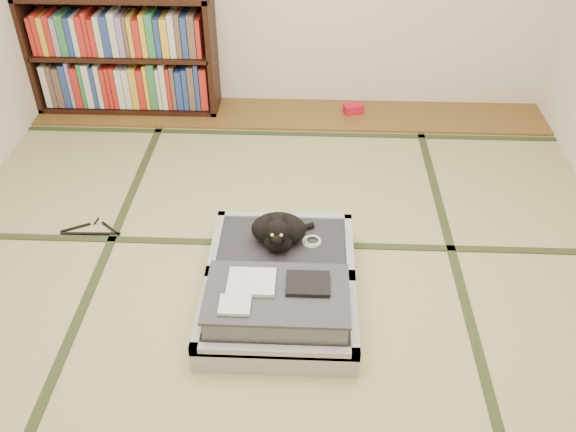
{
  "coord_description": "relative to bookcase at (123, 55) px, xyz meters",
  "views": [
    {
      "loc": [
        0.16,
        -2.34,
        2.31
      ],
      "look_at": [
        0.05,
        0.35,
        0.25
      ],
      "focal_mm": 38.0,
      "sensor_mm": 36.0,
      "label": 1
    }
  ],
  "objects": [
    {
      "name": "floor",
      "position": [
        1.29,
        -2.07,
        -0.45
      ],
      "size": [
        4.5,
        4.5,
        0.0
      ],
      "primitive_type": "plane",
      "color": "tan",
      "rests_on": "ground"
    },
    {
      "name": "bookcase",
      "position": [
        0.0,
        0.0,
        0.0
      ],
      "size": [
        1.42,
        0.32,
        0.92
      ],
      "color": "black",
      "rests_on": "wood_strip"
    },
    {
      "name": "suitcase",
      "position": [
        1.32,
        -2.15,
        -0.34
      ],
      "size": [
        0.78,
        1.04,
        0.31
      ],
      "color": "#9E9EA3",
      "rests_on": "floor"
    },
    {
      "name": "room_shell",
      "position": [
        1.29,
        -2.07,
        1.01
      ],
      "size": [
        4.5,
        4.5,
        4.5
      ],
      "color": "white",
      "rests_on": "ground"
    },
    {
      "name": "hanger",
      "position": [
        0.15,
        -1.6,
        -0.44
      ],
      "size": [
        0.37,
        0.17,
        0.01
      ],
      "color": "black",
      "rests_on": "floor"
    },
    {
      "name": "tatami_borders",
      "position": [
        1.29,
        -1.57,
        -0.45
      ],
      "size": [
        4.0,
        4.5,
        0.01
      ],
      "color": "#2D381E",
      "rests_on": "ground"
    },
    {
      "name": "red_item",
      "position": [
        1.79,
        -0.04,
        -0.4
      ],
      "size": [
        0.17,
        0.13,
        0.07
      ],
      "primitive_type": "cube",
      "rotation": [
        0.0,
        0.0,
        0.29
      ],
      "color": "red",
      "rests_on": "wood_strip"
    },
    {
      "name": "wood_strip",
      "position": [
        1.29,
        -0.07,
        -0.44
      ],
      "size": [
        4.0,
        0.5,
        0.02
      ],
      "primitive_type": "cube",
      "color": "brown",
      "rests_on": "ground"
    },
    {
      "name": "cable_coil",
      "position": [
        1.48,
        -1.82,
        -0.29
      ],
      "size": [
        0.11,
        0.11,
        0.03
      ],
      "color": "white",
      "rests_on": "suitcase"
    },
    {
      "name": "cat",
      "position": [
        1.3,
        -1.86,
        -0.2
      ],
      "size": [
        0.35,
        0.35,
        0.28
      ],
      "color": "black",
      "rests_on": "suitcase"
    }
  ]
}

